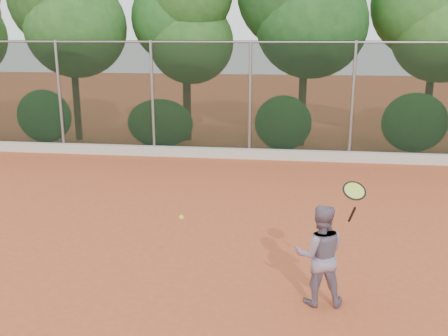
# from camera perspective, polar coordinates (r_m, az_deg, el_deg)

# --- Properties ---
(ground) EXTENTS (80.00, 80.00, 0.00)m
(ground) POSITION_cam_1_polar(r_m,az_deg,el_deg) (8.81, -0.86, -9.57)
(ground) COLOR #BF542D
(ground) RESTS_ON ground
(concrete_curb) EXTENTS (24.00, 0.20, 0.30)m
(concrete_curb) POSITION_cam_1_polar(r_m,az_deg,el_deg) (15.20, 2.85, 1.64)
(concrete_curb) COLOR beige
(concrete_curb) RESTS_ON ground
(tennis_player) EXTENTS (0.75, 0.60, 1.45)m
(tennis_player) POSITION_cam_1_polar(r_m,az_deg,el_deg) (7.10, 10.88, -9.72)
(tennis_player) COLOR slate
(tennis_player) RESTS_ON ground
(chainlink_fence) EXTENTS (24.09, 0.09, 3.50)m
(chainlink_fence) POSITION_cam_1_polar(r_m,az_deg,el_deg) (15.08, 2.99, 8.13)
(chainlink_fence) COLOR black
(chainlink_fence) RESTS_ON ground
(foliage_backdrop) EXTENTS (23.70, 3.63, 7.55)m
(foliage_backdrop) POSITION_cam_1_polar(r_m,az_deg,el_deg) (17.01, 1.74, 17.50)
(foliage_backdrop) COLOR #492E1C
(foliage_backdrop) RESTS_ON ground
(tennis_racket) EXTENTS (0.36, 0.33, 0.59)m
(tennis_racket) POSITION_cam_1_polar(r_m,az_deg,el_deg) (6.70, 14.64, -2.83)
(tennis_racket) COLOR black
(tennis_racket) RESTS_ON ground
(tennis_ball_in_flight) EXTENTS (0.07, 0.07, 0.07)m
(tennis_ball_in_flight) POSITION_cam_1_polar(r_m,az_deg,el_deg) (6.41, -4.89, -5.64)
(tennis_ball_in_flight) COLOR #C4E333
(tennis_ball_in_flight) RESTS_ON ground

